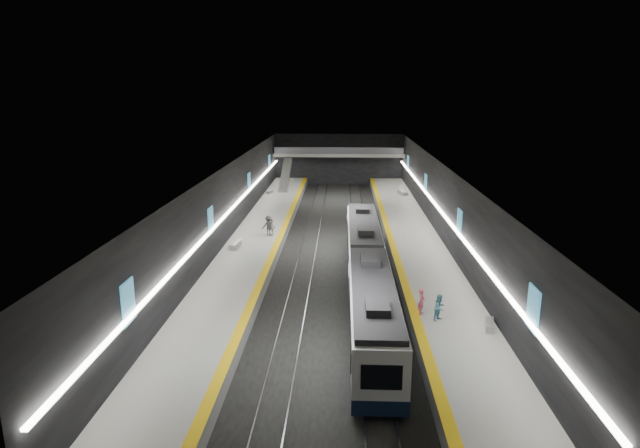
{
  "coord_description": "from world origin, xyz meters",
  "views": [
    {
      "loc": [
        0.69,
        -49.33,
        14.78
      ],
      "look_at": [
        -1.46,
        0.35,
        2.2
      ],
      "focal_mm": 30.0,
      "sensor_mm": 36.0,
      "label": 1
    }
  ],
  "objects_px": {
    "bench_right_near": "(490,325)",
    "passenger_left_a": "(272,227)",
    "bench_left_far": "(270,192)",
    "passenger_left_b": "(269,226)",
    "bench_right_far": "(402,193)",
    "passenger_right_b": "(440,308)",
    "train": "(367,270)",
    "escalator": "(286,175)",
    "bench_left_near": "(235,245)",
    "passenger_right_a": "(421,302)"
  },
  "relations": [
    {
      "from": "bench_left_near",
      "to": "bench_left_far",
      "type": "xyz_separation_m",
      "value": [
        -0.38,
        25.65,
        -0.04
      ]
    },
    {
      "from": "bench_right_near",
      "to": "passenger_left_a",
      "type": "relative_size",
      "value": 1.0
    },
    {
      "from": "train",
      "to": "passenger_right_a",
      "type": "bearing_deg",
      "value": -56.99
    },
    {
      "from": "passenger_right_a",
      "to": "passenger_left_b",
      "type": "height_order",
      "value": "passenger_left_b"
    },
    {
      "from": "bench_right_near",
      "to": "passenger_left_a",
      "type": "xyz_separation_m",
      "value": [
        -15.57,
        19.93,
        0.63
      ]
    },
    {
      "from": "escalator",
      "to": "bench_right_near",
      "type": "distance_m",
      "value": 48.76
    },
    {
      "from": "passenger_right_a",
      "to": "passenger_right_b",
      "type": "bearing_deg",
      "value": -112.25
    },
    {
      "from": "bench_right_near",
      "to": "passenger_left_a",
      "type": "bearing_deg",
      "value": 141.07
    },
    {
      "from": "passenger_right_a",
      "to": "passenger_left_a",
      "type": "bearing_deg",
      "value": 52.11
    },
    {
      "from": "train",
      "to": "bench_left_far",
      "type": "relative_size",
      "value": 18.25
    },
    {
      "from": "bench_left_near",
      "to": "bench_left_far",
      "type": "bearing_deg",
      "value": 96.64
    },
    {
      "from": "bench_left_near",
      "to": "passenger_left_b",
      "type": "xyz_separation_m",
      "value": [
        2.42,
        4.17,
        0.73
      ]
    },
    {
      "from": "passenger_left_b",
      "to": "passenger_right_b",
      "type": "bearing_deg",
      "value": 103.33
    },
    {
      "from": "passenger_left_a",
      "to": "passenger_left_b",
      "type": "xyz_separation_m",
      "value": [
        -0.38,
        0.1,
        0.14
      ]
    },
    {
      "from": "escalator",
      "to": "passenger_left_a",
      "type": "height_order",
      "value": "escalator"
    },
    {
      "from": "escalator",
      "to": "bench_right_far",
      "type": "height_order",
      "value": "escalator"
    },
    {
      "from": "bench_left_near",
      "to": "escalator",
      "type": "bearing_deg",
      "value": 93.16
    },
    {
      "from": "bench_left_near",
      "to": "passenger_right_b",
      "type": "bearing_deg",
      "value": -37.94
    },
    {
      "from": "bench_left_near",
      "to": "train",
      "type": "bearing_deg",
      "value": -32.85
    },
    {
      "from": "escalator",
      "to": "passenger_right_a",
      "type": "distance_m",
      "value": 45.78
    },
    {
      "from": "bench_right_far",
      "to": "passenger_left_b",
      "type": "height_order",
      "value": "passenger_left_b"
    },
    {
      "from": "bench_left_far",
      "to": "passenger_left_a",
      "type": "bearing_deg",
      "value": -68.01
    },
    {
      "from": "passenger_right_a",
      "to": "passenger_right_b",
      "type": "distance_m",
      "value": 1.32
    },
    {
      "from": "escalator",
      "to": "passenger_left_a",
      "type": "xyz_separation_m",
      "value": [
        1.43,
        -25.75,
        -1.07
      ]
    },
    {
      "from": "bench_left_far",
      "to": "passenger_right_a",
      "type": "xyz_separation_m",
      "value": [
        14.94,
        -39.66,
        0.64
      ]
    },
    {
      "from": "bench_right_far",
      "to": "passenger_left_b",
      "type": "distance_m",
      "value": 26.04
    },
    {
      "from": "passenger_right_b",
      "to": "passenger_left_a",
      "type": "bearing_deg",
      "value": 79.9
    },
    {
      "from": "bench_left_far",
      "to": "bench_right_far",
      "type": "bearing_deg",
      "value": 12.58
    },
    {
      "from": "bench_left_near",
      "to": "bench_right_near",
      "type": "xyz_separation_m",
      "value": [
        18.37,
        -15.85,
        -0.04
      ]
    },
    {
      "from": "bench_left_near",
      "to": "passenger_left_b",
      "type": "distance_m",
      "value": 4.88
    },
    {
      "from": "passenger_left_a",
      "to": "passenger_right_b",
      "type": "bearing_deg",
      "value": 35.76
    },
    {
      "from": "bench_left_near",
      "to": "passenger_left_b",
      "type": "relative_size",
      "value": 1.03
    },
    {
      "from": "train",
      "to": "passenger_left_a",
      "type": "relative_size",
      "value": 18.03
    },
    {
      "from": "bench_left_far",
      "to": "passenger_left_a",
      "type": "height_order",
      "value": "passenger_left_a"
    },
    {
      "from": "escalator",
      "to": "bench_left_near",
      "type": "xyz_separation_m",
      "value": [
        -1.37,
        -29.82,
        -1.65
      ]
    },
    {
      "from": "bench_left_near",
      "to": "passenger_left_a",
      "type": "distance_m",
      "value": 4.98
    },
    {
      "from": "bench_left_near",
      "to": "passenger_left_b",
      "type": "height_order",
      "value": "passenger_left_b"
    },
    {
      "from": "escalator",
      "to": "passenger_left_b",
      "type": "xyz_separation_m",
      "value": [
        1.05,
        -25.65,
        -0.93
      ]
    },
    {
      "from": "escalator",
      "to": "bench_left_near",
      "type": "relative_size",
      "value": 3.98
    },
    {
      "from": "bench_left_far",
      "to": "bench_right_near",
      "type": "bearing_deg",
      "value": -52.09
    },
    {
      "from": "bench_right_near",
      "to": "passenger_right_a",
      "type": "height_order",
      "value": "passenger_right_a"
    },
    {
      "from": "bench_left_near",
      "to": "bench_right_far",
      "type": "height_order",
      "value": "same"
    },
    {
      "from": "escalator",
      "to": "bench_right_near",
      "type": "xyz_separation_m",
      "value": [
        17.0,
        -45.67,
        -1.7
      ]
    },
    {
      "from": "train",
      "to": "passenger_right_b",
      "type": "xyz_separation_m",
      "value": [
        4.18,
        -5.78,
        -0.37
      ]
    },
    {
      "from": "passenger_right_a",
      "to": "passenger_left_a",
      "type": "height_order",
      "value": "passenger_right_a"
    },
    {
      "from": "bench_left_far",
      "to": "passenger_right_b",
      "type": "relative_size",
      "value": 1.0
    },
    {
      "from": "bench_right_near",
      "to": "passenger_right_a",
      "type": "distance_m",
      "value": 4.28
    },
    {
      "from": "bench_left_far",
      "to": "passenger_left_b",
      "type": "relative_size",
      "value": 0.84
    },
    {
      "from": "bench_right_near",
      "to": "passenger_left_a",
      "type": "height_order",
      "value": "passenger_left_a"
    },
    {
      "from": "train",
      "to": "bench_left_near",
      "type": "bearing_deg",
      "value": 141.36
    }
  ]
}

